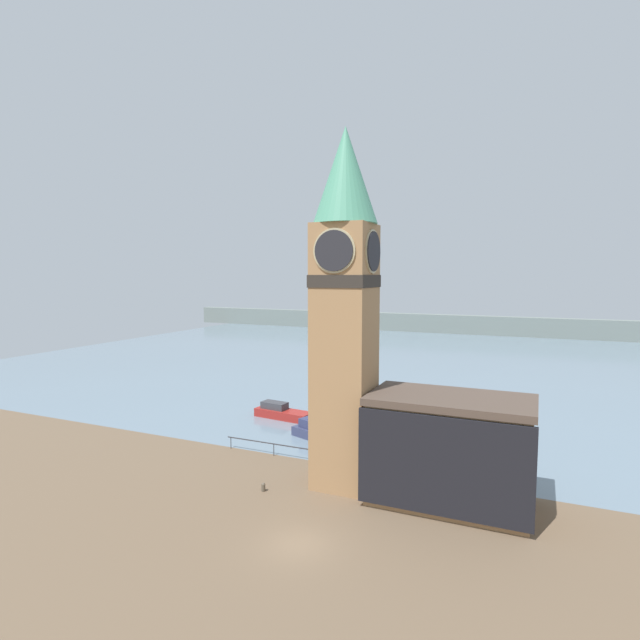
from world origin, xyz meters
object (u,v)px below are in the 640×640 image
object	(u,v)px
boat_near	(321,433)
clock_tower	(345,299)
boat_far	(282,412)
pier_building	(449,450)
mooring_bollard_near	(263,487)

from	to	relation	value
boat_near	clock_tower	bearing A→B (deg)	-37.24
clock_tower	boat_far	distance (m)	23.03
clock_tower	pier_building	distance (m)	12.89
pier_building	clock_tower	bearing A→B (deg)	-179.72
clock_tower	boat_near	world-z (taller)	clock_tower
clock_tower	boat_far	size ratio (longest dim) A/B	3.91
pier_building	mooring_bollard_near	bearing A→B (deg)	-164.33
boat_near	mooring_bollard_near	world-z (taller)	boat_near
boat_near	boat_far	distance (m)	8.59
boat_far	clock_tower	bearing A→B (deg)	-40.82
boat_far	mooring_bollard_near	size ratio (longest dim) A/B	10.40
pier_building	mooring_bollard_near	xyz separation A→B (m)	(-12.78, -3.58, -3.46)
boat_far	mooring_bollard_near	xyz separation A→B (m)	(7.72, -17.24, -0.28)
pier_building	boat_near	world-z (taller)	pier_building
clock_tower	mooring_bollard_near	size ratio (longest dim) A/B	40.70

